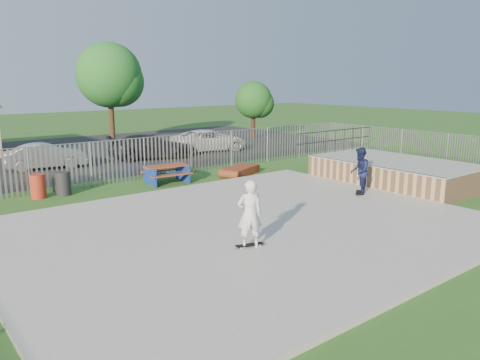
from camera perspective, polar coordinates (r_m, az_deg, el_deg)
ground at (r=15.03m, az=0.80°, el=-6.01°), size 120.00×120.00×0.00m
concrete_slab at (r=15.01m, az=0.80°, el=-5.74°), size 15.00×12.00×0.15m
quarter_pipe at (r=22.49m, az=18.26°, el=0.95°), size 5.50×7.05×2.19m
fence at (r=18.96m, az=-5.54°, el=0.88°), size 26.04×16.02×2.00m
picnic_table at (r=21.88m, az=-8.95°, el=0.75°), size 2.12×1.81×0.82m
funbox at (r=23.44m, az=0.00°, el=1.13°), size 2.32×1.77×0.42m
trash_bin_red at (r=20.47m, az=-23.39°, el=-0.71°), size 0.58×0.58×0.97m
trash_bin_grey at (r=20.61m, az=-20.74°, el=-0.40°), size 0.59×0.59×0.98m
parking_lot at (r=31.77m, az=-21.26°, el=2.85°), size 40.00×18.00×0.02m
car_silver at (r=26.99m, az=-22.57°, el=2.71°), size 4.30×2.18×1.35m
car_dark at (r=28.66m, az=-10.85°, el=4.01°), size 5.32×3.23×1.44m
car_white at (r=31.34m, az=-3.75°, el=4.86°), size 5.45×3.33×1.41m
tree_mid at (r=36.82m, az=-15.67°, el=12.19°), size 4.81×4.81×7.42m
tree_right at (r=38.10m, az=1.66°, el=9.71°), size 2.97×2.97×4.58m
skateboard_a at (r=19.49m, az=14.22°, el=-1.58°), size 0.77×0.63×0.08m
skateboard_b at (r=13.05m, az=1.18°, el=-8.00°), size 0.82×0.41×0.08m
skater_navy at (r=19.30m, az=14.36°, el=1.05°), size 1.17×1.12×1.90m
skater_white at (r=12.77m, az=1.19°, el=-4.16°), size 0.82×0.71×1.90m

